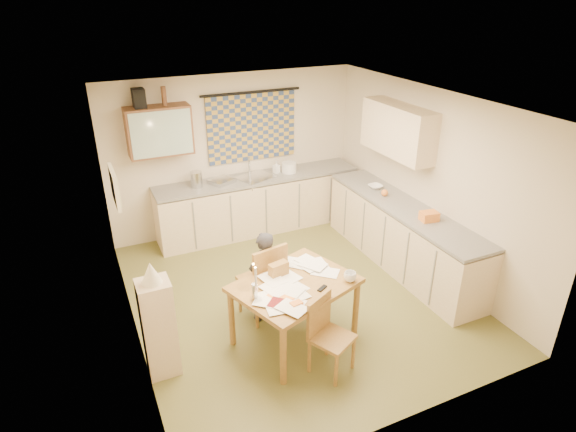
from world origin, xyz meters
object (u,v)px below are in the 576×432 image
dining_table (295,311)px  shelf_stand (159,328)px  counter_back (259,204)px  person (264,276)px  stove (452,274)px  counter_right (401,236)px  chair_far (263,293)px

dining_table → shelf_stand: size_ratio=1.37×
counter_back → person: size_ratio=2.87×
stove → dining_table: bearing=175.0°
counter_back → shelf_stand: (-2.12, -2.62, 0.09)m
stove → dining_table: size_ratio=0.56×
counter_right → dining_table: size_ratio=1.97×
person → chair_far: bearing=-102.2°
stove → person: bearing=162.7°
counter_right → dining_table: 2.25m
counter_back → dining_table: 2.82m
counter_right → stove: counter_right is taller
chair_far → counter_right: bearing=176.4°
chair_far → person: person is taller
shelf_stand → chair_far: bearing=19.0°
counter_right → chair_far: size_ratio=2.93×
counter_back → dining_table: bearing=-103.6°
person → shelf_stand: (-1.30, -0.40, -0.03)m
chair_far → person: size_ratio=0.88×
stove → shelf_stand: bearing=175.3°
chair_far → person: bearing=83.2°
stove → person: person is taller
dining_table → chair_far: size_ratio=1.48×
dining_table → stove: bearing=-24.0°
chair_far → shelf_stand: (-1.30, -0.45, 0.23)m
counter_right → stove: (-0.00, -1.03, -0.03)m
counter_back → chair_far: size_ratio=3.28×
dining_table → chair_far: 0.59m
counter_back → shelf_stand: 3.38m
dining_table → person: 0.57m
stove → chair_far: size_ratio=0.83×
dining_table → person: bearing=88.1°
chair_far → shelf_stand: bearing=8.1°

